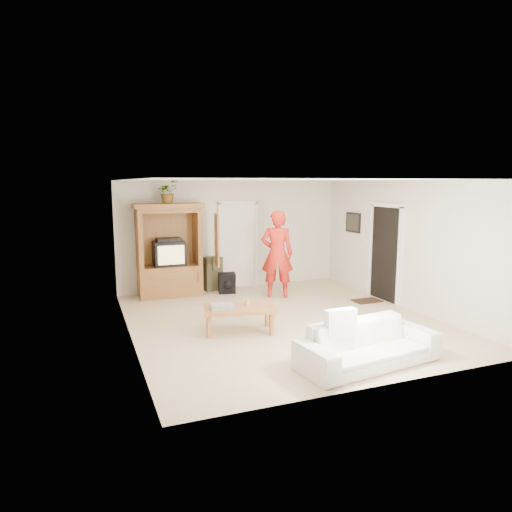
{
  "coord_description": "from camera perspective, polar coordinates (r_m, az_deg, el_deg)",
  "views": [
    {
      "loc": [
        -3.44,
        -7.52,
        2.55
      ],
      "look_at": [
        -0.3,
        0.6,
        1.15
      ],
      "focal_mm": 32.0,
      "sensor_mm": 36.0,
      "label": 1
    }
  ],
  "objects": [
    {
      "name": "armoire",
      "position": [
        10.48,
        -10.67,
        -0.03
      ],
      "size": [
        1.82,
        1.14,
        2.1
      ],
      "color": "olive",
      "rests_on": "floor"
    },
    {
      "name": "wall_back",
      "position": [
        11.14,
        -3.05,
        2.68
      ],
      "size": [
        5.5,
        0.0,
        5.5
      ],
      "primitive_type": "plane",
      "rotation": [
        1.57,
        0.0,
        0.0
      ],
      "color": "silver",
      "rests_on": "floor"
    },
    {
      "name": "wall_front",
      "position": [
        5.81,
        15.75,
        -3.64
      ],
      "size": [
        5.5,
        0.0,
        5.5
      ],
      "primitive_type": "plane",
      "rotation": [
        -1.57,
        0.0,
        0.0
      ],
      "color": "silver",
      "rests_on": "floor"
    },
    {
      "name": "wall_left",
      "position": [
        7.65,
        -15.71,
        -0.62
      ],
      "size": [
        0.0,
        6.0,
        6.0
      ],
      "primitive_type": "plane",
      "rotation": [
        1.57,
        0.0,
        1.57
      ],
      "color": "silver",
      "rests_on": "floor"
    },
    {
      "name": "doormat",
      "position": [
        10.26,
        13.7,
        -5.46
      ],
      "size": [
        0.6,
        0.4,
        0.02
      ],
      "primitive_type": "cube",
      "color": "#382316",
      "rests_on": "floor"
    },
    {
      "name": "floor",
      "position": [
        8.65,
        3.29,
        -8.02
      ],
      "size": [
        6.0,
        6.0,
        0.0
      ],
      "primitive_type": "plane",
      "color": "tan",
      "rests_on": "ground"
    },
    {
      "name": "sofa",
      "position": [
        6.73,
        13.84,
        -10.66
      ],
      "size": [
        2.17,
        1.09,
        0.61
      ],
      "primitive_type": "imported",
      "rotation": [
        0.0,
        0.0,
        0.14
      ],
      "color": "silver",
      "rests_on": "floor"
    },
    {
      "name": "towel",
      "position": [
        7.77,
        -4.25,
        -6.3
      ],
      "size": [
        0.43,
        0.35,
        0.08
      ],
      "primitive_type": "cube",
      "rotation": [
        0.0,
        0.0,
        -0.19
      ],
      "color": "#DA484B",
      "rests_on": "coffee_table"
    },
    {
      "name": "plant",
      "position": [
        10.32,
        -11.0,
        7.88
      ],
      "size": [
        0.6,
        0.59,
        0.51
      ],
      "primitive_type": "imported",
      "rotation": [
        0.0,
        0.0,
        0.69
      ],
      "color": "#4C7238",
      "rests_on": "armoire"
    },
    {
      "name": "man",
      "position": [
        10.15,
        2.66,
        0.24
      ],
      "size": [
        0.84,
        0.71,
        1.96
      ],
      "primitive_type": "imported",
      "rotation": [
        0.0,
        0.0,
        2.74
      ],
      "color": "red",
      "rests_on": "floor"
    },
    {
      "name": "coffee_table",
      "position": [
        7.88,
        -2.11,
        -6.78
      ],
      "size": [
        1.32,
        0.92,
        0.45
      ],
      "rotation": [
        0.0,
        0.0,
        -0.24
      ],
      "color": "#A46E38",
      "rests_on": "floor"
    },
    {
      "name": "ceiling",
      "position": [
        8.27,
        3.46,
        9.46
      ],
      "size": [
        6.0,
        6.0,
        0.0
      ],
      "primitive_type": "plane",
      "rotation": [
        3.14,
        0.0,
        0.0
      ],
      "color": "white",
      "rests_on": "floor"
    },
    {
      "name": "framed_picture",
      "position": [
        11.3,
        12.04,
        4.12
      ],
      "size": [
        0.03,
        0.6,
        0.48
      ],
      "primitive_type": "cube",
      "color": "black",
      "rests_on": "wall_right"
    },
    {
      "name": "wall_right",
      "position": [
        9.82,
        18.14,
        1.37
      ],
      "size": [
        0.0,
        6.0,
        6.0
      ],
      "primitive_type": "plane",
      "rotation": [
        1.57,
        0.0,
        -1.57
      ],
      "color": "silver",
      "rests_on": "floor"
    },
    {
      "name": "backpack_black",
      "position": [
        10.62,
        -3.64,
        -3.47
      ],
      "size": [
        0.41,
        0.28,
        0.47
      ],
      "primitive_type": null,
      "rotation": [
        0.0,
        0.0,
        -0.16
      ],
      "color": "black",
      "rests_on": "floor"
    },
    {
      "name": "candle",
      "position": [
        7.96,
        -1.12,
        -5.82
      ],
      "size": [
        0.08,
        0.08,
        0.1
      ],
      "primitive_type": "cylinder",
      "color": "tan",
      "rests_on": "coffee_table"
    },
    {
      "name": "door_back",
      "position": [
        11.19,
        -2.26,
        1.28
      ],
      "size": [
        0.85,
        0.05,
        2.04
      ],
      "primitive_type": "cube",
      "color": "white",
      "rests_on": "floor"
    },
    {
      "name": "doorway_right",
      "position": [
        10.31,
        15.86,
        0.25
      ],
      "size": [
        0.05,
        0.9,
        2.04
      ],
      "primitive_type": "cube",
      "color": "black",
      "rests_on": "floor"
    },
    {
      "name": "backpack_olive",
      "position": [
        10.98,
        -5.46,
        -2.2
      ],
      "size": [
        0.46,
        0.36,
        0.8
      ],
      "primitive_type": null,
      "rotation": [
        0.0,
        0.0,
        0.13
      ],
      "color": "#47442B",
      "rests_on": "floor"
    }
  ]
}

